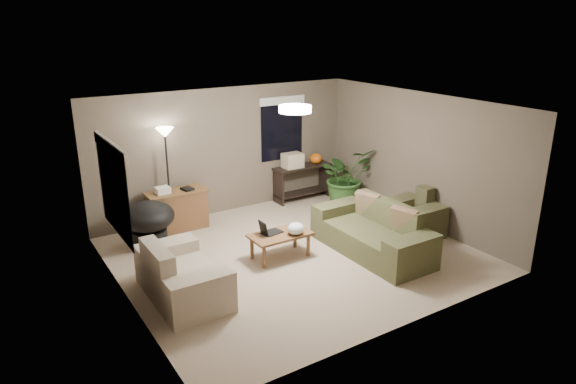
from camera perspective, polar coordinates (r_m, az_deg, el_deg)
room_shell at (r=8.17m, az=0.75°, el=0.95°), size 5.50×5.50×5.50m
main_sofa at (r=8.75m, az=9.46°, el=-4.77°), size 0.95×2.20×0.85m
throw_pillows at (r=8.78m, az=10.83°, el=-2.27°), size 0.35×1.40×0.47m
loveseat at (r=7.44m, az=-11.84°, el=-9.34°), size 0.90×1.60×0.85m
armchair at (r=9.55m, az=13.36°, el=-2.96°), size 0.95×1.00×0.85m
coffee_table at (r=8.40m, az=-0.87°, el=-5.04°), size 1.00×0.55×0.42m
laptop at (r=8.36m, az=-2.22°, el=-4.29°), size 0.38×0.28×0.24m
plastic_bag at (r=8.32m, az=0.84°, el=-4.09°), size 0.33×0.31×0.20m
desk at (r=9.72m, az=-12.19°, el=-1.96°), size 1.10×0.50×0.75m
desk_papers at (r=9.53m, az=-13.22°, el=0.23°), size 0.69×0.28×0.12m
console_table at (r=11.10m, az=1.59°, el=1.39°), size 1.30×0.40×0.75m
pumpkin at (r=11.17m, az=3.10°, el=3.74°), size 0.34×0.34×0.22m
cardboard_box at (r=10.83m, az=0.51°, el=3.53°), size 0.41×0.31×0.31m
papasan_chair at (r=9.09m, az=-15.26°, el=-3.11°), size 1.01×1.01×0.80m
floor_lamp at (r=9.48m, az=-13.43°, el=5.13°), size 0.32×0.32×1.91m
ceiling_fixture at (r=7.89m, az=0.79°, el=9.20°), size 0.50×0.50×0.10m
houseplant at (r=10.84m, az=6.33°, el=1.06°), size 1.09×1.21×0.95m
cat_scratching_post at (r=10.05m, az=11.46°, el=-2.23°), size 0.32×0.32×0.50m
window_left at (r=7.25m, az=-18.97°, el=1.99°), size 0.05×1.56×1.33m
window_back at (r=10.75m, az=-0.67°, el=8.24°), size 1.06×0.05×1.33m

